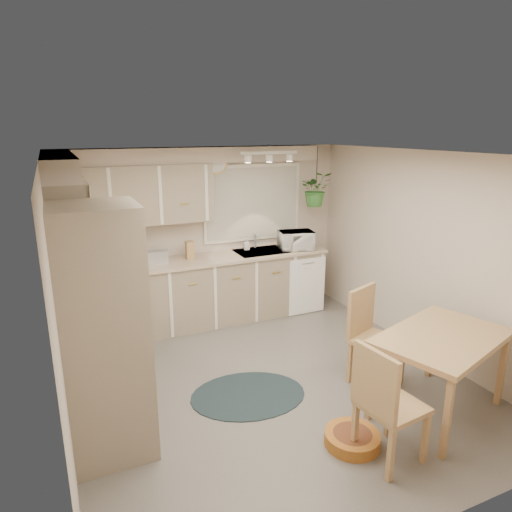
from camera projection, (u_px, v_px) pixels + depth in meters
name	position (u px, v px, depth m)	size (l,w,h in m)	color
floor	(271.00, 382.00, 4.90)	(4.20, 4.20, 0.00)	#646058
ceiling	(274.00, 154.00, 4.25)	(4.20, 4.20, 0.00)	silver
wall_back	(207.00, 234.00, 6.42)	(4.00, 0.04, 2.40)	#BFAE9E
wall_front	(426.00, 377.00, 2.73)	(4.00, 0.04, 2.40)	#BFAE9E
wall_left	(57.00, 307.00, 3.79)	(0.04, 4.20, 2.40)	#BFAE9E
wall_right	(425.00, 255.00, 5.37)	(0.04, 4.20, 2.40)	#BFAE9E
base_cab_left	(93.00, 340.00, 4.88)	(0.60, 1.85, 0.90)	gray
base_cab_back	(201.00, 293.00, 6.28)	(3.60, 0.60, 0.90)	gray
counter_left	(90.00, 299.00, 4.76)	(0.64, 1.89, 0.04)	#C0AA8C
counter_back	(201.00, 260.00, 6.15)	(3.64, 0.64, 0.04)	#C0AA8C
oven_stack	(104.00, 335.00, 3.63)	(0.65, 0.65, 2.10)	gray
wall_oven_face	(145.00, 328.00, 3.76)	(0.02, 0.56, 0.58)	white
upper_cab_left	(66.00, 212.00, 4.57)	(0.35, 2.00, 0.75)	gray
upper_cab_back	(134.00, 195.00, 5.71)	(2.00, 0.35, 0.75)	gray
soffit_left	(58.00, 164.00, 4.43)	(0.30, 2.00, 0.20)	#BFAE9E
soffit_back	(193.00, 155.00, 5.92)	(3.60, 0.30, 0.20)	#BFAE9E
cooktop	(96.00, 316.00, 4.25)	(0.52, 0.58, 0.02)	white
range_hood	(89.00, 270.00, 4.12)	(0.40, 0.60, 0.14)	white
window_blinds	(253.00, 203.00, 6.56)	(1.40, 0.02, 1.00)	beige
window_frame	(253.00, 203.00, 6.57)	(1.50, 0.02, 1.10)	silver
sink	(261.00, 254.00, 6.52)	(0.70, 0.48, 0.10)	#B2B5BA
dishwasher_front	(307.00, 286.00, 6.61)	(0.58, 0.01, 0.83)	white
track_light_bar	(269.00, 153.00, 5.91)	(0.80, 0.04, 0.04)	white
wall_clock	(216.00, 163.00, 6.19)	(0.30, 0.30, 0.03)	gold
dining_table	(438.00, 374.00, 4.31)	(1.27, 0.85, 0.80)	tan
chair_left	(392.00, 402.00, 3.66)	(0.48, 0.48, 1.03)	tan
chair_back	(378.00, 338.00, 4.77)	(0.48, 0.48, 1.03)	tan
braided_rug	(248.00, 395.00, 4.66)	(1.18, 0.88, 0.01)	black
pet_bed	(352.00, 439.00, 3.93)	(0.48, 0.48, 0.11)	#A66121
microwave	(296.00, 238.00, 6.58)	(0.48, 0.27, 0.33)	white
soap_bottle	(247.00, 247.00, 6.57)	(0.08, 0.17, 0.08)	white
hanging_plant	(316.00, 193.00, 6.52)	(0.45, 0.50, 0.39)	#316B2A
coffee_maker	(126.00, 254.00, 5.73)	(0.19, 0.23, 0.34)	black
toaster	(157.00, 257.00, 5.92)	(0.27, 0.15, 0.16)	#B2B5BA
knife_block	(190.00, 250.00, 6.11)	(0.11, 0.11, 0.24)	tan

